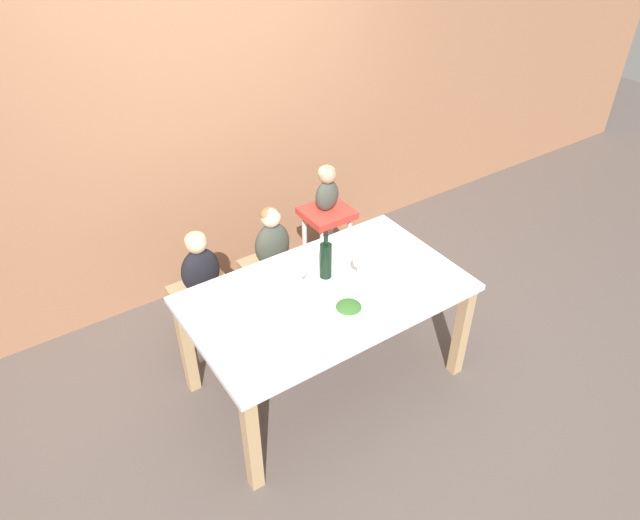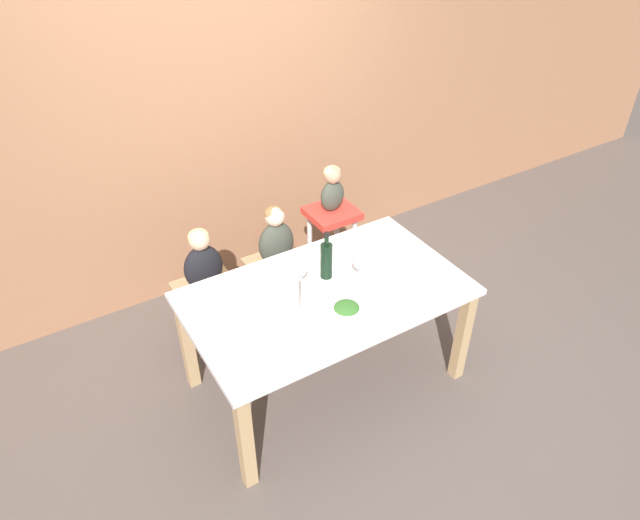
% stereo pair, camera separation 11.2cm
% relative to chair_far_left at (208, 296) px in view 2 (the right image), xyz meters
% --- Properties ---
extents(ground_plane, '(14.00, 14.00, 0.00)m').
position_rel_chair_far_left_xyz_m(ground_plane, '(0.47, -0.73, -0.37)').
color(ground_plane, '#564C47').
extents(wall_back, '(10.00, 0.06, 2.70)m').
position_rel_chair_far_left_xyz_m(wall_back, '(0.47, 0.66, 0.98)').
color(wall_back, '#9E6B4C').
rests_on(wall_back, ground_plane).
extents(dining_table, '(1.60, 0.94, 0.73)m').
position_rel_chair_far_left_xyz_m(dining_table, '(0.47, -0.73, 0.26)').
color(dining_table, silver).
rests_on(dining_table, ground_plane).
extents(chair_far_left, '(0.39, 0.37, 0.45)m').
position_rel_chair_far_left_xyz_m(chair_far_left, '(0.00, 0.00, 0.00)').
color(chair_far_left, silver).
rests_on(chair_far_left, ground_plane).
extents(chair_far_center, '(0.39, 0.37, 0.45)m').
position_rel_chair_far_left_xyz_m(chair_far_center, '(0.53, 0.00, 0.00)').
color(chair_far_center, silver).
rests_on(chair_far_center, ground_plane).
extents(chair_right_highchair, '(0.34, 0.31, 0.73)m').
position_rel_chair_far_left_xyz_m(chair_right_highchair, '(0.97, 0.00, 0.19)').
color(chair_right_highchair, silver).
rests_on(chair_right_highchair, ground_plane).
extents(person_child_left, '(0.26, 0.14, 0.45)m').
position_rel_chair_far_left_xyz_m(person_child_left, '(0.00, 0.00, 0.30)').
color(person_child_left, black).
rests_on(person_child_left, chair_far_left).
extents(person_child_center, '(0.26, 0.14, 0.45)m').
position_rel_chair_far_left_xyz_m(person_child_center, '(0.53, 0.00, 0.30)').
color(person_child_center, '#3D4238').
rests_on(person_child_center, chair_far_center).
extents(person_baby_right, '(0.18, 0.13, 0.34)m').
position_rel_chair_far_left_xyz_m(person_baby_right, '(0.97, 0.00, 0.55)').
color(person_baby_right, '#3D4238').
rests_on(person_baby_right, chair_right_highchair).
extents(wine_bottle, '(0.07, 0.07, 0.31)m').
position_rel_chair_far_left_xyz_m(wine_bottle, '(0.55, -0.61, 0.48)').
color(wine_bottle, black).
rests_on(wine_bottle, dining_table).
extents(paper_towel_roll, '(0.11, 0.11, 0.26)m').
position_rel_chair_far_left_xyz_m(paper_towel_roll, '(0.19, -0.81, 0.48)').
color(paper_towel_roll, white).
rests_on(paper_towel_roll, dining_table).
extents(wine_glass_near, '(0.07, 0.07, 0.18)m').
position_rel_chair_far_left_xyz_m(wine_glass_near, '(0.69, -0.74, 0.48)').
color(wine_glass_near, white).
rests_on(wine_glass_near, dining_table).
extents(wine_glass_far, '(0.07, 0.07, 0.18)m').
position_rel_chair_far_left_xyz_m(wine_glass_far, '(0.37, -0.63, 0.48)').
color(wine_glass_far, white).
rests_on(wine_glass_far, dining_table).
extents(salad_bowl_large, '(0.17, 0.17, 0.08)m').
position_rel_chair_far_left_xyz_m(salad_bowl_large, '(0.45, -0.97, 0.39)').
color(salad_bowl_large, white).
rests_on(salad_bowl_large, dining_table).
extents(dinner_plate_front_left, '(0.21, 0.21, 0.01)m').
position_rel_chair_far_left_xyz_m(dinner_plate_front_left, '(-0.02, -0.91, 0.36)').
color(dinner_plate_front_left, silver).
rests_on(dinner_plate_front_left, dining_table).
extents(dinner_plate_back_left, '(0.21, 0.21, 0.01)m').
position_rel_chair_far_left_xyz_m(dinner_plate_back_left, '(0.01, -0.47, 0.36)').
color(dinner_plate_back_left, silver).
rests_on(dinner_plate_back_left, dining_table).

